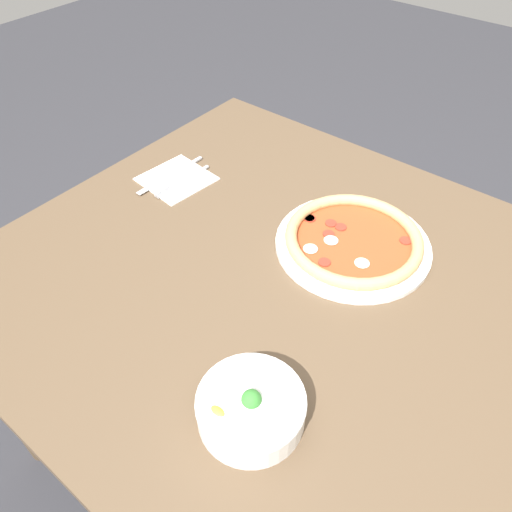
{
  "coord_description": "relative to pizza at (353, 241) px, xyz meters",
  "views": [
    {
      "loc": [
        -0.32,
        0.59,
        1.48
      ],
      "look_at": [
        0.16,
        0.0,
        0.75
      ],
      "focal_mm": 35.0,
      "sensor_mm": 36.0,
      "label": 1
    }
  ],
  "objects": [
    {
      "name": "ground_plane",
      "position": [
        -0.02,
        0.17,
        -0.75
      ],
      "size": [
        8.0,
        8.0,
        0.0
      ],
      "primitive_type": "plane",
      "color": "#333338"
    },
    {
      "name": "dining_table",
      "position": [
        -0.02,
        0.17,
        -0.1
      ],
      "size": [
        1.37,
        1.08,
        0.73
      ],
      "color": "brown",
      "rests_on": "ground_plane"
    },
    {
      "name": "pizza",
      "position": [
        0.0,
        0.0,
        0.0
      ],
      "size": [
        0.34,
        0.34,
        0.04
      ],
      "color": "white",
      "rests_on": "dining_table"
    },
    {
      "name": "bowl",
      "position": [
        -0.08,
        0.45,
        0.01
      ],
      "size": [
        0.18,
        0.18,
        0.07
      ],
      "color": "white",
      "rests_on": "dining_table"
    },
    {
      "name": "napkin",
      "position": [
        0.48,
        0.06,
        -0.02
      ],
      "size": [
        0.17,
        0.17,
        0.0
      ],
      "color": "white",
      "rests_on": "dining_table"
    },
    {
      "name": "fork",
      "position": [
        0.46,
        0.06,
        -0.01
      ],
      "size": [
        0.02,
        0.18,
        0.0
      ],
      "rotation": [
        0.0,
        0.0,
        1.53
      ],
      "color": "silver",
      "rests_on": "napkin"
    },
    {
      "name": "knife",
      "position": [
        0.5,
        0.05,
        -0.01
      ],
      "size": [
        0.02,
        0.22,
        0.01
      ],
      "rotation": [
        0.0,
        0.0,
        1.53
      ],
      "color": "silver",
      "rests_on": "napkin"
    }
  ]
}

